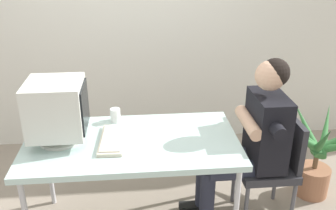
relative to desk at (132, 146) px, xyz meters
The scene contains 7 objects.
desk is the anchor object (origin of this frame).
crt_monitor 0.55m from the desk, behind, with size 0.37×0.36×0.42m.
keyboard 0.14m from the desk, behind, with size 0.18×0.41×0.03m.
office_chair 1.05m from the desk, ahead, with size 0.41×0.41×0.82m.
person_seated 0.85m from the desk, ahead, with size 0.71×0.59×1.27m.
potted_plant 1.55m from the desk, ahead, with size 0.85×0.78×0.81m.
desk_mug 0.33m from the desk, 111.54° to the left, with size 0.07×0.08×0.10m.
Camera 1 is at (0.04, -2.22, 1.98)m, focal length 39.85 mm.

